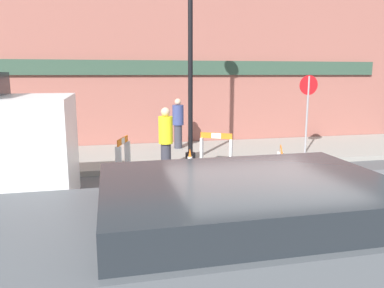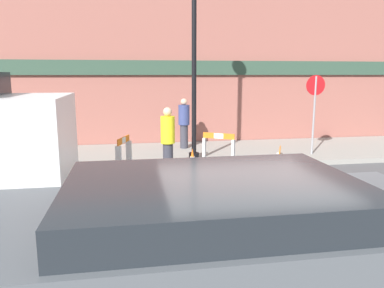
{
  "view_description": "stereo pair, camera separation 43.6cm",
  "coord_description": "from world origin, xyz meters",
  "px_view_note": "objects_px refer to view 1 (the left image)",
  "views": [
    {
      "loc": [
        -2.14,
        -5.1,
        2.59
      ],
      "look_at": [
        -0.29,
        3.15,
        1.0
      ],
      "focal_mm": 35.0,
      "sensor_mm": 36.0,
      "label": 1
    },
    {
      "loc": [
        -1.71,
        -5.18,
        2.59
      ],
      "look_at": [
        -0.29,
        3.15,
        1.0
      ],
      "focal_mm": 35.0,
      "sensor_mm": 36.0,
      "label": 2
    }
  ],
  "objects_px": {
    "person_worker": "(166,139)",
    "person_pedestrian": "(178,122)",
    "streetlamp_post": "(190,36)",
    "parked_car_1": "(245,265)",
    "stop_sign": "(308,102)"
  },
  "relations": [
    {
      "from": "person_worker",
      "to": "person_pedestrian",
      "type": "xyz_separation_m",
      "value": [
        0.82,
        2.72,
        0.08
      ]
    },
    {
      "from": "person_pedestrian",
      "to": "streetlamp_post",
      "type": "bearing_deg",
      "value": 115.38
    },
    {
      "from": "parked_car_1",
      "to": "streetlamp_post",
      "type": "bearing_deg",
      "value": 81.19
    },
    {
      "from": "streetlamp_post",
      "to": "person_pedestrian",
      "type": "bearing_deg",
      "value": 89.92
    },
    {
      "from": "person_worker",
      "to": "person_pedestrian",
      "type": "relative_size",
      "value": 1.06
    },
    {
      "from": "person_pedestrian",
      "to": "parked_car_1",
      "type": "xyz_separation_m",
      "value": [
        -1.15,
        -9.3,
        -0.04
      ]
    },
    {
      "from": "streetlamp_post",
      "to": "person_pedestrian",
      "type": "xyz_separation_m",
      "value": [
        0.0,
        1.93,
        -2.55
      ]
    },
    {
      "from": "stop_sign",
      "to": "person_worker",
      "type": "xyz_separation_m",
      "value": [
        -4.57,
        -1.1,
        -0.81
      ]
    },
    {
      "from": "stop_sign",
      "to": "streetlamp_post",
      "type": "bearing_deg",
      "value": 4.59
    },
    {
      "from": "stop_sign",
      "to": "person_pedestrian",
      "type": "xyz_separation_m",
      "value": [
        -3.75,
        1.62,
        -0.73
      ]
    },
    {
      "from": "streetlamp_post",
      "to": "parked_car_1",
      "type": "bearing_deg",
      "value": -98.81
    },
    {
      "from": "stop_sign",
      "to": "parked_car_1",
      "type": "distance_m",
      "value": 9.14
    },
    {
      "from": "streetlamp_post",
      "to": "stop_sign",
      "type": "bearing_deg",
      "value": 4.61
    },
    {
      "from": "stop_sign",
      "to": "parked_car_1",
      "type": "xyz_separation_m",
      "value": [
        -4.89,
        -7.67,
        -0.77
      ]
    },
    {
      "from": "stop_sign",
      "to": "parked_car_1",
      "type": "relative_size",
      "value": 0.56
    }
  ]
}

